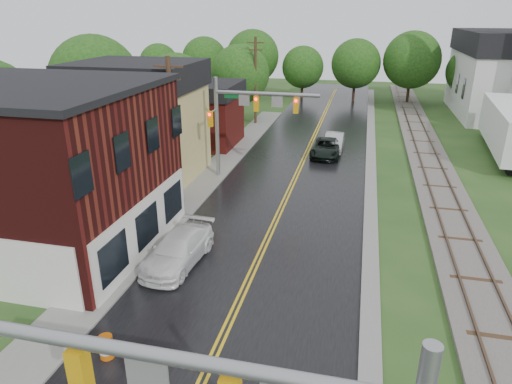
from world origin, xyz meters
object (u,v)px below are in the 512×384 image
(pickup_white, at_px, (178,250))
(construction_barrel, at_px, (106,347))
(utility_pole_c, at_px, (256,80))
(sedan_silver, at_px, (334,142))
(traffic_signal_far, at_px, (246,111))
(semi_trailer, at_px, (510,127))
(brick_building, at_px, (13,166))
(tree_left_b, at_px, (96,83))
(church, at_px, (511,65))
(utility_pole_b, at_px, (173,129))
(tree_left_c, at_px, (178,85))
(tree_left_e, at_px, (241,76))
(suv_dark, at_px, (327,148))

(pickup_white, relative_size, construction_barrel, 5.74)
(utility_pole_c, height_order, sedan_silver, utility_pole_c)
(pickup_white, bearing_deg, traffic_signal_far, 93.69)
(semi_trailer, bearing_deg, traffic_signal_far, -152.20)
(brick_building, xyz_separation_m, sedan_silver, (14.68, 20.82, -3.41))
(tree_left_b, bearing_deg, church, 29.99)
(tree_left_b, bearing_deg, utility_pole_b, -41.86)
(utility_pole_b, relative_size, tree_left_c, 1.18)
(pickup_white, distance_m, construction_barrel, 6.63)
(brick_building, relative_size, utility_pole_c, 1.59)
(traffic_signal_far, height_order, sedan_silver, traffic_signal_far)
(utility_pole_c, xyz_separation_m, pickup_white, (3.16, -29.46, -3.98))
(church, height_order, semi_trailer, church)
(sedan_silver, relative_size, construction_barrel, 5.05)
(tree_left_b, bearing_deg, pickup_white, -50.70)
(tree_left_c, xyz_separation_m, construction_barrel, (10.21, -31.98, -4.07))
(utility_pole_c, relative_size, tree_left_b, 0.93)
(tree_left_b, distance_m, tree_left_e, 16.67)
(tree_left_e, bearing_deg, sedan_silver, -42.40)
(church, xyz_separation_m, construction_barrel, (-23.64, -45.82, -5.39))
(church, relative_size, tree_left_c, 2.61)
(utility_pole_b, height_order, semi_trailer, utility_pole_b)
(utility_pole_c, bearing_deg, traffic_signal_far, -78.91)
(tree_left_b, relative_size, pickup_white, 1.90)
(utility_pole_c, xyz_separation_m, sedan_silver, (8.99, -8.18, -3.98))
(church, relative_size, tree_left_b, 2.06)
(church, xyz_separation_m, semi_trailer, (-3.57, -16.24, -3.38))
(utility_pole_b, distance_m, suv_dark, 15.23)
(brick_building, xyz_separation_m, semi_trailer, (28.92, 22.49, -1.70))
(brick_building, height_order, tree_left_b, tree_left_b)
(utility_pole_b, relative_size, sedan_silver, 2.01)
(tree_left_c, xyz_separation_m, sedan_silver, (16.04, -4.08, -3.77))
(utility_pole_b, xyz_separation_m, tree_left_e, (-2.05, 23.90, 0.09))
(tree_left_c, xyz_separation_m, pickup_white, (10.21, -25.36, -3.77))
(traffic_signal_far, distance_m, tree_left_e, 19.65)
(church, xyz_separation_m, tree_left_b, (-37.85, -21.84, -0.12))
(brick_building, height_order, church, church)
(construction_barrel, bearing_deg, pickup_white, 89.96)
(utility_pole_b, bearing_deg, tree_left_c, 111.49)
(tree_left_c, xyz_separation_m, semi_trailer, (30.28, -2.40, -2.06))
(tree_left_b, xyz_separation_m, tree_left_e, (9.00, 14.00, -0.90))
(tree_left_c, bearing_deg, tree_left_e, 50.19)
(brick_building, height_order, tree_left_c, brick_building)
(suv_dark, distance_m, semi_trailer, 15.23)
(brick_building, relative_size, utility_pole_b, 1.59)
(tree_left_b, xyz_separation_m, sedan_silver, (20.04, 3.92, -4.98))
(utility_pole_b, xyz_separation_m, utility_pole_c, (0.00, 22.00, 0.00))
(traffic_signal_far, distance_m, sedan_silver, 11.30)
(pickup_white, xyz_separation_m, semi_trailer, (20.07, 22.95, 1.72))
(church, relative_size, utility_pole_c, 2.22)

